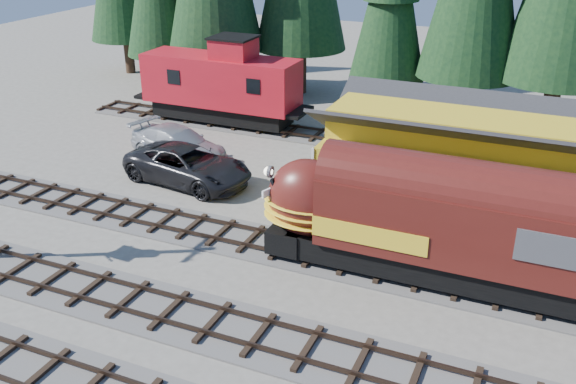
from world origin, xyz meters
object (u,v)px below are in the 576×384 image
at_px(pickup_truck_a, 188,165).
at_px(pickup_truck_b, 179,144).
at_px(caboose, 222,84).
at_px(locomotive, 432,227).
at_px(depot, 457,154).

distance_m(pickup_truck_a, pickup_truck_b, 3.45).
relative_size(caboose, pickup_truck_a, 1.49).
xyz_separation_m(pickup_truck_a, pickup_truck_b, (-2.25, 2.61, -0.04)).
relative_size(caboose, pickup_truck_b, 1.62).
height_order(locomotive, caboose, caboose).
bearing_deg(depot, pickup_truck_b, 177.59).
bearing_deg(pickup_truck_a, locomotive, -100.25).
relative_size(locomotive, pickup_truck_b, 2.24).
height_order(depot, pickup_truck_a, depot).
distance_m(depot, pickup_truck_a, 13.70).
bearing_deg(depot, caboose, 155.63).
bearing_deg(caboose, pickup_truck_a, -71.62).
xyz_separation_m(locomotive, pickup_truck_b, (-15.94, 7.16, -1.39)).
distance_m(depot, caboose, 18.18).
xyz_separation_m(depot, caboose, (-16.56, 7.50, -0.28)).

